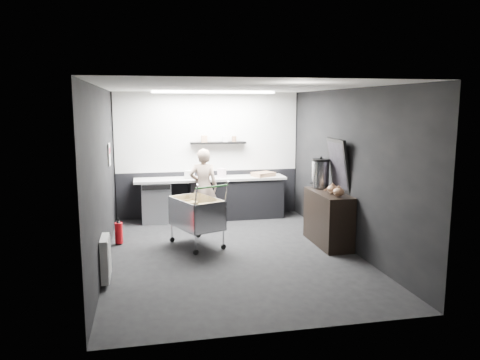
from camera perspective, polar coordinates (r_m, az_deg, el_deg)
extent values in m
plane|color=black|center=(7.82, -0.98, -8.95)|extent=(5.50, 5.50, 0.00)
plane|color=white|center=(7.44, -1.04, 11.23)|extent=(5.50, 5.50, 0.00)
plane|color=black|center=(10.20, -3.89, 3.08)|extent=(5.50, 0.00, 5.50)
plane|color=black|center=(4.88, 5.03, -3.71)|extent=(5.50, 0.00, 5.50)
plane|color=black|center=(7.41, -16.39, 0.39)|extent=(0.00, 5.50, 5.50)
plane|color=black|center=(8.12, 13.00, 1.28)|extent=(0.00, 5.50, 5.50)
cube|color=silver|center=(10.14, -3.91, 5.87)|extent=(3.95, 0.02, 1.70)
cube|color=black|center=(10.31, -3.83, -1.64)|extent=(3.95, 0.02, 1.00)
cube|color=black|center=(10.08, -2.68, 4.55)|extent=(1.20, 0.22, 0.04)
cylinder|color=silver|center=(10.40, 3.81, 7.61)|extent=(0.20, 0.03, 0.20)
cube|color=silver|center=(8.67, -15.65, 2.99)|extent=(0.02, 0.30, 0.40)
cube|color=red|center=(8.66, -15.64, 3.46)|extent=(0.02, 0.22, 0.10)
cube|color=silver|center=(6.76, -16.09, -9.16)|extent=(0.10, 0.50, 0.60)
cube|color=white|center=(9.26, -3.21, 10.64)|extent=(2.40, 0.20, 0.04)
cube|color=black|center=(10.11, -0.49, -2.26)|extent=(2.00, 0.56, 0.85)
cube|color=beige|center=(9.94, -3.60, 0.15)|extent=(3.20, 0.60, 0.05)
cube|color=#9EA0A5|center=(9.93, -10.17, -2.63)|extent=(0.60, 0.58, 0.85)
cube|color=black|center=(9.57, -10.17, -0.91)|extent=(0.56, 0.02, 0.10)
imported|color=beige|center=(9.49, -4.46, -0.86)|extent=(0.64, 0.50, 1.57)
cube|color=silver|center=(8.18, -5.28, -5.65)|extent=(0.93, 1.12, 0.02)
cube|color=silver|center=(8.09, -7.40, -4.08)|extent=(0.38, 0.89, 0.50)
cube|color=silver|center=(8.16, -3.22, -3.91)|extent=(0.38, 0.89, 0.50)
cube|color=silver|center=(7.67, -4.91, -4.78)|extent=(0.58, 0.25, 0.50)
cube|color=silver|center=(8.57, -5.66, -3.29)|extent=(0.58, 0.25, 0.50)
cylinder|color=silver|center=(7.78, -6.87, -7.65)|extent=(0.02, 0.02, 0.34)
cylinder|color=silver|center=(7.84, -2.93, -7.46)|extent=(0.02, 0.02, 0.34)
cylinder|color=silver|center=(8.61, -7.37, -5.99)|extent=(0.02, 0.02, 0.34)
cylinder|color=silver|center=(8.67, -3.82, -5.83)|extent=(0.02, 0.02, 0.34)
cylinder|color=#238026|center=(7.50, -4.91, -0.94)|extent=(0.58, 0.26, 0.03)
cube|color=olive|center=(8.22, -6.32, -3.97)|extent=(0.38, 0.41, 0.43)
cube|color=olive|center=(8.02, -4.07, -4.44)|extent=(0.35, 0.38, 0.38)
cylinder|color=black|center=(7.82, -6.85, -8.67)|extent=(0.09, 0.06, 0.09)
cylinder|color=black|center=(8.65, -7.35, -6.92)|extent=(0.09, 0.06, 0.09)
cylinder|color=black|center=(7.88, -2.92, -8.48)|extent=(0.09, 0.06, 0.09)
cylinder|color=black|center=(8.71, -3.81, -6.76)|extent=(0.09, 0.06, 0.09)
cube|color=black|center=(8.35, 10.68, -4.62)|extent=(0.46, 1.24, 0.93)
cylinder|color=silver|center=(8.58, 9.78, 0.70)|extent=(0.31, 0.31, 0.47)
cylinder|color=black|center=(8.55, 9.82, 2.41)|extent=(0.31, 0.31, 0.04)
sphere|color=black|center=(8.55, 9.83, 2.69)|extent=(0.05, 0.05, 0.05)
ellipsoid|color=brown|center=(8.09, 11.21, -1.11)|extent=(0.19, 0.19, 0.15)
ellipsoid|color=brown|center=(7.86, 11.94, -1.44)|extent=(0.19, 0.19, 0.15)
cube|color=black|center=(8.30, 11.96, 1.78)|extent=(0.21, 0.72, 0.92)
cube|color=black|center=(8.29, 11.80, 1.78)|extent=(0.15, 0.62, 0.79)
cylinder|color=red|center=(8.52, -14.55, -6.27)|extent=(0.14, 0.14, 0.36)
cone|color=black|center=(8.47, -14.61, -4.94)|extent=(0.09, 0.09, 0.05)
cylinder|color=black|center=(8.46, -14.62, -4.70)|extent=(0.03, 0.03, 0.05)
cube|color=#A27756|center=(10.11, 2.85, 0.70)|extent=(0.53, 0.48, 0.09)
cylinder|color=silver|center=(9.96, -2.24, 0.88)|extent=(0.19, 0.19, 0.19)
cube|color=silver|center=(9.82, -6.17, 0.66)|extent=(0.23, 0.20, 0.17)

